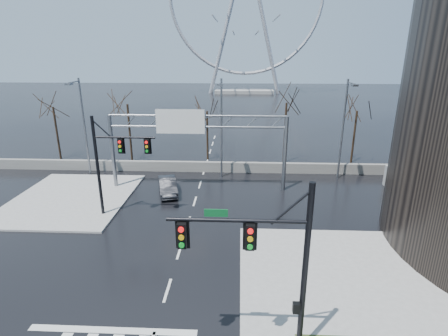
# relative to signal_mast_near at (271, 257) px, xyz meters

# --- Properties ---
(ground) EXTENTS (260.00, 260.00, 0.00)m
(ground) POSITION_rel_signal_mast_near_xyz_m (-5.14, 4.04, -4.87)
(ground) COLOR black
(ground) RESTS_ON ground
(sidewalk_right_ext) EXTENTS (12.00, 10.00, 0.15)m
(sidewalk_right_ext) POSITION_rel_signal_mast_near_xyz_m (4.86, 6.04, -4.80)
(sidewalk_right_ext) COLOR gray
(sidewalk_right_ext) RESTS_ON ground
(sidewalk_far) EXTENTS (10.00, 12.00, 0.15)m
(sidewalk_far) POSITION_rel_signal_mast_near_xyz_m (-16.14, 16.04, -4.80)
(sidewalk_far) COLOR gray
(sidewalk_far) RESTS_ON ground
(barrier_wall) EXTENTS (52.00, 0.50, 1.10)m
(barrier_wall) POSITION_rel_signal_mast_near_xyz_m (-5.14, 24.04, -4.32)
(barrier_wall) COLOR slate
(barrier_wall) RESTS_ON ground
(signal_mast_near) EXTENTS (5.52, 0.41, 8.00)m
(signal_mast_near) POSITION_rel_signal_mast_near_xyz_m (0.00, 0.00, 0.00)
(signal_mast_near) COLOR black
(signal_mast_near) RESTS_ON ground
(signal_mast_far) EXTENTS (4.72, 0.41, 8.00)m
(signal_mast_far) POSITION_rel_signal_mast_near_xyz_m (-11.01, 13.00, -0.04)
(signal_mast_far) COLOR black
(signal_mast_far) RESTS_ON ground
(sign_gantry) EXTENTS (16.36, 0.40, 7.60)m
(sign_gantry) POSITION_rel_signal_mast_near_xyz_m (-5.52, 19.00, 0.31)
(sign_gantry) COLOR slate
(sign_gantry) RESTS_ON ground
(streetlight_left) EXTENTS (0.50, 2.55, 10.00)m
(streetlight_left) POSITION_rel_signal_mast_near_xyz_m (-17.14, 22.20, 1.01)
(streetlight_left) COLOR slate
(streetlight_left) RESTS_ON ground
(streetlight_mid) EXTENTS (0.50, 2.55, 10.00)m
(streetlight_mid) POSITION_rel_signal_mast_near_xyz_m (-3.14, 22.20, 1.01)
(streetlight_mid) COLOR slate
(streetlight_mid) RESTS_ON ground
(streetlight_right) EXTENTS (0.50, 2.55, 10.00)m
(streetlight_right) POSITION_rel_signal_mast_near_xyz_m (8.86, 22.20, 1.01)
(streetlight_right) COLOR slate
(streetlight_right) RESTS_ON ground
(tree_far_left) EXTENTS (3.50, 3.50, 7.00)m
(tree_far_left) POSITION_rel_signal_mast_near_xyz_m (-23.14, 28.04, 0.70)
(tree_far_left) COLOR black
(tree_far_left) RESTS_ON ground
(tree_left) EXTENTS (3.75, 3.75, 7.50)m
(tree_left) POSITION_rel_signal_mast_near_xyz_m (-14.14, 27.54, 1.10)
(tree_left) COLOR black
(tree_left) RESTS_ON ground
(tree_center) EXTENTS (3.25, 3.25, 6.50)m
(tree_center) POSITION_rel_signal_mast_near_xyz_m (-5.14, 28.54, 0.30)
(tree_center) COLOR black
(tree_center) RESTS_ON ground
(tree_right) EXTENTS (3.90, 3.90, 7.80)m
(tree_right) POSITION_rel_signal_mast_near_xyz_m (3.86, 27.54, 1.34)
(tree_right) COLOR black
(tree_right) RESTS_ON ground
(tree_far_right) EXTENTS (3.40, 3.40, 6.80)m
(tree_far_right) POSITION_rel_signal_mast_near_xyz_m (11.86, 28.04, 0.54)
(tree_far_right) COLOR black
(tree_far_right) RESTS_ON ground
(ferris_wheel) EXTENTS (45.00, 6.00, 50.91)m
(ferris_wheel) POSITION_rel_signal_mast_near_xyz_m (-0.14, 99.04, 21.26)
(ferris_wheel) COLOR gray
(ferris_wheel) RESTS_ON ground
(car) EXTENTS (2.69, 4.67, 1.46)m
(car) POSITION_rel_signal_mast_near_xyz_m (-7.85, 17.75, -4.14)
(car) COLOR black
(car) RESTS_ON ground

